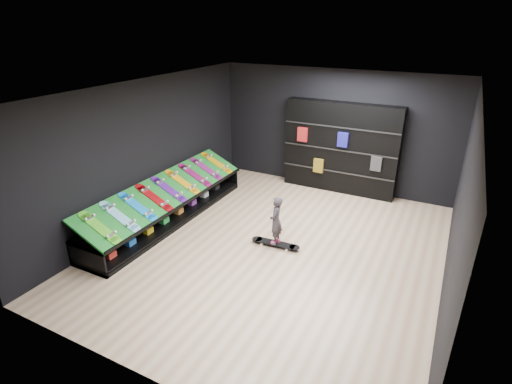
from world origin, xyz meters
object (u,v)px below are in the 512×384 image
at_px(display_rack, 169,209).
at_px(back_shelving, 341,148).
at_px(child, 276,230).
at_px(floor_skateboard, 275,245).

height_order(display_rack, back_shelving, back_shelving).
xyz_separation_m(display_rack, child, (2.56, 0.04, 0.13)).
bearing_deg(child, back_shelving, 167.31).
relative_size(display_rack, floor_skateboard, 4.59).
relative_size(display_rack, child, 7.77).
bearing_deg(back_shelving, floor_skateboard, -94.33).
bearing_deg(display_rack, floor_skateboard, 0.85).
xyz_separation_m(back_shelving, child, (-0.25, -3.28, -0.75)).
bearing_deg(back_shelving, display_rack, -130.23).
bearing_deg(child, floor_skateboard, 0.00).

